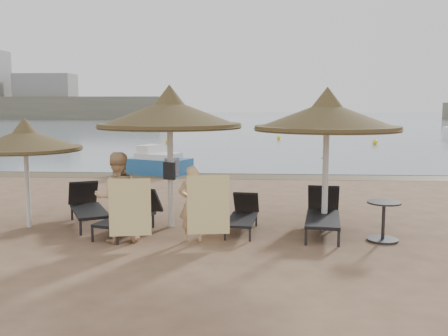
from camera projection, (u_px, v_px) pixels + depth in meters
The scene contains 22 objects.
ground at pixel (190, 243), 10.11m from camera, with size 160.00×160.00×0.00m, color #89664B.
sea at pixel (250, 119), 89.27m from camera, with size 200.00×140.00×0.03m, color slate.
wet_sand_strip at pixel (222, 176), 19.41m from camera, with size 200.00×1.60×0.01m, color brown.
far_shore at pixel (108, 103), 88.40m from camera, with size 150.00×54.80×12.00m.
palapa_left at pixel (25, 140), 11.18m from camera, with size 2.53×2.53×2.51m.
palapa_center at pixel (170, 114), 11.14m from camera, with size 3.26×3.26×3.23m.
palapa_right at pixel (327, 117), 10.81m from camera, with size 3.20×3.20×3.17m.
lounger_far_left at pixel (87, 206), 11.78m from camera, with size 1.54×2.14×0.92m.
lounger_near_left at pixel (132, 213), 11.03m from camera, with size 1.19×2.07×0.88m.
lounger_near_right at pixel (243, 214), 11.14m from camera, with size 0.74×1.78×0.77m.
lounger_far_right at pixel (323, 213), 10.95m from camera, with size 0.98×2.19×0.95m.
side_table at pixel (383, 223), 10.22m from camera, with size 0.68×0.68×0.82m.
person_left at pixel (117, 190), 10.08m from camera, with size 0.98×0.64×2.14m, color tan.
person_right at pixel (192, 198), 10.11m from camera, with size 0.84×0.55×1.83m, color tan.
towel_left at pixel (130, 207), 9.75m from camera, with size 0.81×0.18×1.14m.
towel_right at pixel (208, 205), 9.85m from camera, with size 0.84×0.14×1.19m.
bag_patterned at pixel (172, 167), 11.47m from camera, with size 0.34×0.23×0.41m.
bag_dark at pixel (169, 171), 11.14m from camera, with size 0.29×0.20×0.39m.
pedal_boat at pixel (158, 163), 20.15m from camera, with size 2.82×2.32×1.14m.
buoy_left at pixel (167, 141), 34.95m from camera, with size 0.34×0.34×0.34m, color yellow.
buoy_mid at pixel (279, 138), 38.97m from camera, with size 0.32×0.32×0.32m, color yellow.
buoy_extra at pixel (375, 142), 34.34m from camera, with size 0.36×0.36×0.36m, color yellow.
Camera 1 is at (1.34, -9.77, 2.81)m, focal length 40.00 mm.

